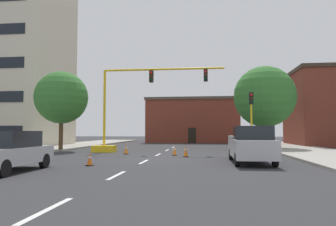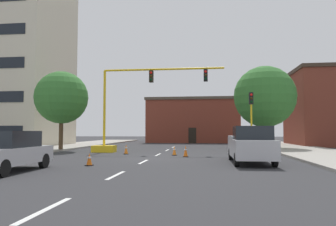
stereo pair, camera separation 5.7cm
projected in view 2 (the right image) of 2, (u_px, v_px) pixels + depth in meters
The scene contains 21 objects.
ground_plane at pixel (152, 157), 20.88m from camera, with size 160.00×160.00×0.00m, color #2D2D30.
sidewalk_left at pixel (44, 148), 30.23m from camera, with size 6.00×56.00×0.14m, color #9E998E.
sidewalk_right at pixel (304, 150), 27.40m from camera, with size 6.00×56.00×0.14m, color #9E998E.
lane_stripe_seg_0 at pixel (46, 210), 7.00m from camera, with size 0.16×2.40×0.01m, color silver.
lane_stripe_seg_1 at pixel (116, 175), 12.45m from camera, with size 0.16×2.40×0.01m, color silver.
lane_stripe_seg_2 at pixel (143, 162), 17.91m from camera, with size 0.16×2.40×0.01m, color silver.
lane_stripe_seg_3 at pixel (158, 155), 23.36m from camera, with size 0.16×2.40×0.01m, color silver.
lane_stripe_seg_4 at pixel (167, 150), 28.81m from camera, with size 0.16×2.40×0.01m, color silver.
lane_stripe_seg_5 at pixel (173, 147), 34.26m from camera, with size 0.16×2.40×0.01m, color silver.
building_tall_left at pixel (7, 57), 37.29m from camera, with size 13.46×10.51×20.84m.
building_brick_center at pixel (194, 121), 49.89m from camera, with size 13.93×9.34×6.68m.
traffic_signal_gantry at pixel (122, 124), 25.97m from camera, with size 10.69×1.20×6.83m.
traffic_light_pole_right at pixel (251, 108), 25.19m from camera, with size 0.32×0.47×4.80m.
tree_left_near at pixel (62, 98), 27.86m from camera, with size 4.59×4.59×6.96m.
tree_right_mid at pixel (265, 97), 30.83m from camera, with size 5.92×5.92×8.04m.
pickup_truck_silver at pixel (250, 145), 17.19m from camera, with size 2.04×5.41×1.99m.
sedan_silver_near_left at pixel (8, 151), 13.53m from camera, with size 1.90×4.51×1.74m.
traffic_cone_roadside_a at pixel (186, 151), 21.34m from camera, with size 0.36×0.36×0.77m.
traffic_cone_roadside_b at pixel (126, 149), 23.83m from camera, with size 0.36×0.36×0.75m.
traffic_cone_roadside_c at pixel (174, 151), 22.68m from camera, with size 0.36×0.36×0.67m.
traffic_cone_roadside_d at pixel (89, 159), 15.93m from camera, with size 0.36×0.36×0.63m.
Camera 2 is at (3.53, -20.74, 1.74)m, focal length 34.00 mm.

